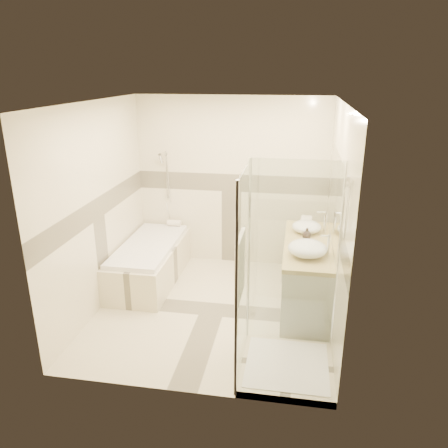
% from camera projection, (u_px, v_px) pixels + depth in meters
% --- Properties ---
extents(room, '(2.82, 3.02, 2.52)m').
position_uv_depth(room, '(217.00, 214.00, 5.03)').
color(room, beige).
rests_on(room, ground).
extents(bathtub, '(0.75, 1.70, 0.56)m').
position_uv_depth(bathtub, '(150.00, 260.00, 6.11)').
color(bathtub, beige).
rests_on(bathtub, ground).
extents(vanity, '(0.58, 1.62, 0.85)m').
position_uv_depth(vanity, '(306.00, 275.00, 5.41)').
color(vanity, silver).
rests_on(vanity, ground).
extents(shower_enclosure, '(0.96, 0.93, 2.04)m').
position_uv_depth(shower_enclosure, '(277.00, 322.00, 4.25)').
color(shower_enclosure, beige).
rests_on(shower_enclosure, ground).
extents(vessel_sink_near, '(0.37, 0.37, 0.15)m').
position_uv_depth(vessel_sink_near, '(307.00, 227.00, 5.59)').
color(vessel_sink_near, white).
rests_on(vessel_sink_near, vanity).
extents(vessel_sink_far, '(0.44, 0.44, 0.18)m').
position_uv_depth(vessel_sink_far, '(307.00, 248.00, 4.88)').
color(vessel_sink_far, white).
rests_on(vessel_sink_far, vanity).
extents(faucet_near, '(0.12, 0.03, 0.30)m').
position_uv_depth(faucet_near, '(324.00, 220.00, 5.52)').
color(faucet_near, silver).
rests_on(faucet_near, vanity).
extents(faucet_far, '(0.11, 0.03, 0.27)m').
position_uv_depth(faucet_far, '(328.00, 244.00, 4.82)').
color(faucet_far, silver).
rests_on(faucet_far, vanity).
extents(amenity_bottle_a, '(0.08, 0.08, 0.15)m').
position_uv_depth(amenity_bottle_a, '(307.00, 241.00, 5.14)').
color(amenity_bottle_a, black).
rests_on(amenity_bottle_a, vanity).
extents(amenity_bottle_b, '(0.15, 0.15, 0.14)m').
position_uv_depth(amenity_bottle_b, '(307.00, 234.00, 5.37)').
color(amenity_bottle_b, black).
rests_on(amenity_bottle_b, vanity).
extents(folded_towels, '(0.16, 0.25, 0.08)m').
position_uv_depth(folded_towels, '(306.00, 221.00, 5.93)').
color(folded_towels, white).
rests_on(folded_towels, vanity).
extents(rolled_towel, '(0.21, 0.09, 0.09)m').
position_uv_depth(rolled_towel, '(174.00, 223.00, 6.68)').
color(rolled_towel, white).
rests_on(rolled_towel, bathtub).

